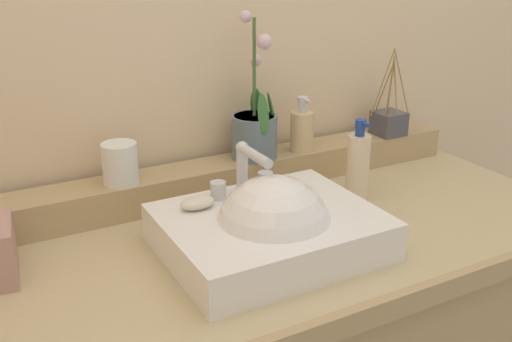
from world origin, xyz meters
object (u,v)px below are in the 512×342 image
at_px(reed_diffuser, 389,122).
at_px(sink_basin, 272,232).
at_px(lotion_bottle, 358,166).
at_px(soap_dispenser, 302,130).
at_px(soap_bar, 197,203).
at_px(tumbler_cup, 120,164).
at_px(potted_plant, 255,128).

bearing_deg(reed_diffuser, sink_basin, -151.18).
relative_size(reed_diffuser, lotion_bottle, 1.20).
xyz_separation_m(sink_basin, reed_diffuser, (0.53, 0.29, 0.07)).
bearing_deg(soap_dispenser, sink_basin, -131.03).
height_order(sink_basin, lotion_bottle, lotion_bottle).
relative_size(soap_bar, reed_diffuser, 0.30).
xyz_separation_m(reed_diffuser, lotion_bottle, (-0.23, -0.17, -0.03)).
bearing_deg(lotion_bottle, soap_dispenser, 106.83).
bearing_deg(sink_basin, tumbler_cup, 124.29).
bearing_deg(reed_diffuser, potted_plant, 178.22).
distance_m(soap_bar, tumbler_cup, 0.22).
bearing_deg(potted_plant, tumbler_cup, -178.62).
relative_size(soap_bar, lotion_bottle, 0.36).
relative_size(sink_basin, lotion_bottle, 2.10).
bearing_deg(soap_bar, lotion_bottle, 4.07).
relative_size(sink_basin, soap_bar, 5.79).
distance_m(sink_basin, potted_plant, 0.35).
xyz_separation_m(sink_basin, lotion_bottle, (0.30, 0.13, 0.04)).
bearing_deg(potted_plant, reed_diffuser, -1.78).
bearing_deg(sink_basin, potted_plant, 67.09).
distance_m(potted_plant, reed_diffuser, 0.41).
bearing_deg(tumbler_cup, soap_bar, -65.43).
distance_m(soap_bar, lotion_bottle, 0.42).
bearing_deg(soap_bar, potted_plant, 40.88).
bearing_deg(sink_basin, reed_diffuser, 28.82).
xyz_separation_m(soap_bar, lotion_bottle, (0.41, 0.03, -0.01)).
bearing_deg(sink_basin, lotion_bottle, 22.75).
relative_size(soap_bar, potted_plant, 0.20).
distance_m(reed_diffuser, lotion_bottle, 0.29).
xyz_separation_m(soap_bar, reed_diffuser, (0.64, 0.20, 0.02)).
height_order(soap_bar, lotion_bottle, lotion_bottle).
bearing_deg(lotion_bottle, sink_basin, -157.25).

